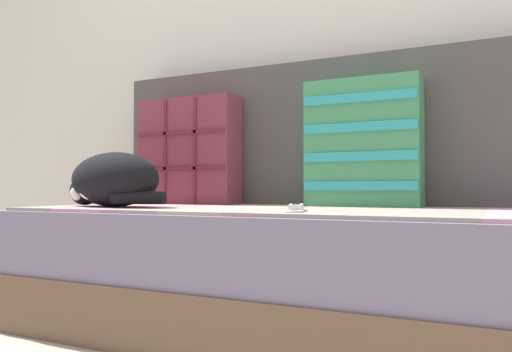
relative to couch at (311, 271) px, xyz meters
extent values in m
plane|color=#A89E8E|center=(0.00, -0.13, -0.19)|extent=(14.00, 14.00, 0.00)
cube|color=brown|center=(0.00, 0.00, -0.10)|extent=(1.91, 0.84, 0.18)
cube|color=slate|center=(0.00, 0.00, 0.09)|extent=(1.87, 0.82, 0.20)
cube|color=gray|center=(-0.80, -0.02, 0.19)|extent=(0.20, 0.74, 0.01)
cube|color=#C6899E|center=(-0.60, -0.02, 0.19)|extent=(0.20, 0.74, 0.01)
cube|color=gray|center=(-0.40, -0.02, 0.19)|extent=(0.20, 0.74, 0.01)
cube|color=tan|center=(-0.20, -0.02, 0.19)|extent=(0.20, 0.74, 0.01)
cube|color=gray|center=(0.00, -0.02, 0.19)|extent=(0.20, 0.74, 0.01)
cube|color=gray|center=(0.20, -0.02, 0.19)|extent=(0.20, 0.74, 0.01)
cube|color=gray|center=(0.40, -0.02, 0.19)|extent=(0.20, 0.74, 0.01)
cube|color=#474242|center=(0.00, 0.35, 0.47)|extent=(1.87, 0.14, 0.54)
cube|color=brown|center=(-0.59, 0.21, 0.41)|extent=(0.42, 0.13, 0.42)
cube|color=maroon|center=(-0.59, 0.14, 0.34)|extent=(0.40, 0.01, 0.01)
cube|color=maroon|center=(-0.66, 0.14, 0.41)|extent=(0.01, 0.01, 0.40)
cube|color=maroon|center=(-0.59, 0.14, 0.48)|extent=(0.40, 0.01, 0.01)
cube|color=maroon|center=(-0.52, 0.14, 0.41)|extent=(0.01, 0.01, 0.40)
cube|color=#3D8956|center=(0.12, 0.21, 0.41)|extent=(0.38, 0.13, 0.43)
cube|color=teal|center=(0.12, 0.14, 0.27)|extent=(0.38, 0.01, 0.03)
cube|color=teal|center=(0.12, 0.14, 0.36)|extent=(0.38, 0.01, 0.03)
cube|color=teal|center=(0.12, 0.14, 0.46)|extent=(0.38, 0.01, 0.03)
cube|color=teal|center=(0.12, 0.14, 0.56)|extent=(0.38, 0.01, 0.03)
ellipsoid|color=black|center=(-0.63, -0.19, 0.29)|extent=(0.40, 0.26, 0.18)
sphere|color=black|center=(-0.78, -0.16, 0.25)|extent=(0.10, 0.10, 0.10)
sphere|color=white|center=(-0.78, -0.19, 0.24)|extent=(0.06, 0.06, 0.06)
ellipsoid|color=white|center=(-0.68, -0.24, 0.26)|extent=(0.11, 0.05, 0.08)
cylinder|color=black|center=(-0.48, -0.24, 0.23)|extent=(0.17, 0.09, 0.04)
cone|color=black|center=(-0.79, -0.19, 0.31)|extent=(0.04, 0.04, 0.04)
cone|color=black|center=(-0.78, -0.14, 0.31)|extent=(0.04, 0.04, 0.04)
cube|color=white|center=(0.03, -0.21, 0.21)|extent=(0.08, 0.14, 0.02)
cube|color=black|center=(0.04, -0.22, 0.22)|extent=(0.03, 0.05, 0.00)
cube|color=black|center=(0.01, -0.15, 0.21)|extent=(0.03, 0.02, 0.02)
torus|color=silver|center=(0.06, -0.29, 0.20)|extent=(0.06, 0.06, 0.01)
camera|label=1|loc=(0.53, -1.48, 0.26)|focal=35.00mm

